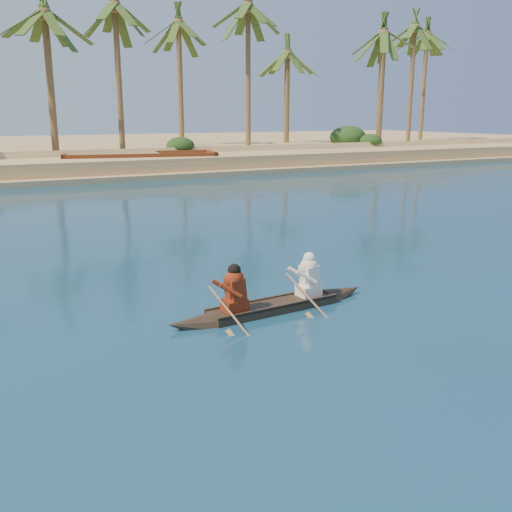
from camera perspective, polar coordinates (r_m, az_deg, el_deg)
canoe at (r=12.78m, az=1.72°, el=-4.33°), size 5.12×1.04×1.40m
barge_right at (r=43.43m, az=-11.43°, el=8.93°), size 11.48×5.84×1.83m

